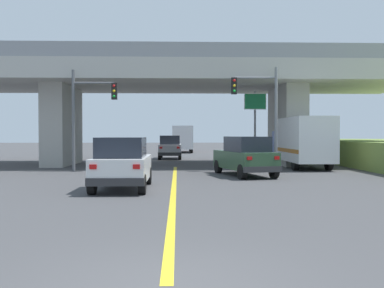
{
  "coord_description": "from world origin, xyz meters",
  "views": [
    {
      "loc": [
        0.16,
        -6.25,
        2.14
      ],
      "look_at": [
        0.92,
        17.58,
        1.61
      ],
      "focal_mm": 41.8,
      "sensor_mm": 36.0,
      "label": 1
    }
  ],
  "objects": [
    {
      "name": "traffic_signal_nearside",
      "position": [
        5.03,
        19.54,
        3.82
      ],
      "size": [
        2.7,
        0.36,
        6.03
      ],
      "color": "slate",
      "rests_on": "ground"
    },
    {
      "name": "highway_sign",
      "position": [
        5.28,
        23.17,
        3.65
      ],
      "size": [
        1.46,
        0.17,
        5.0
      ],
      "color": "slate",
      "rests_on": "ground"
    },
    {
      "name": "box_truck",
      "position": [
        8.1,
        21.9,
        1.67
      ],
      "size": [
        2.33,
        7.38,
        3.18
      ],
      "color": "navy",
      "rests_on": "ground"
    },
    {
      "name": "sedan_oncoming",
      "position": [
        -0.51,
        32.4,
        1.01
      ],
      "size": [
        1.94,
        4.49,
        2.02
      ],
      "color": "silver",
      "rests_on": "ground"
    },
    {
      "name": "overpass_bridge",
      "position": [
        0.0,
        25.24,
        5.5
      ],
      "size": [
        33.63,
        9.91,
        7.62
      ],
      "color": "#B7B5AD",
      "rests_on": "ground"
    },
    {
      "name": "suv_lead",
      "position": [
        -1.99,
        11.09,
        1.01
      ],
      "size": [
        2.03,
        4.38,
        2.02
      ],
      "color": "silver",
      "rests_on": "ground"
    },
    {
      "name": "ground",
      "position": [
        0.0,
        25.24,
        0.0
      ],
      "size": [
        160.0,
        160.0,
        0.0
      ],
      "primitive_type": "plane",
      "color": "#424244"
    },
    {
      "name": "semi_truck_distant",
      "position": [
        0.71,
        45.96,
        1.62
      ],
      "size": [
        2.33,
        6.77,
        3.08
      ],
      "color": "red",
      "rests_on": "ground"
    },
    {
      "name": "suv_crossing",
      "position": [
        3.62,
        16.51,
        1.01
      ],
      "size": [
        2.9,
        5.02,
        2.02
      ],
      "rotation": [
        0.0,
        0.0,
        0.23
      ],
      "color": "#2D4C33",
      "rests_on": "ground"
    },
    {
      "name": "traffic_signal_farside",
      "position": [
        -5.05,
        19.77,
        3.66
      ],
      "size": [
        2.61,
        0.36,
        5.85
      ],
      "color": "#56595E",
      "rests_on": "ground"
    },
    {
      "name": "lane_divider_stripe",
      "position": [
        0.0,
        11.36,
        0.0
      ],
      "size": [
        0.2,
        22.71,
        0.01
      ],
      "primitive_type": "cube",
      "color": "yellow",
      "rests_on": "ground"
    }
  ]
}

